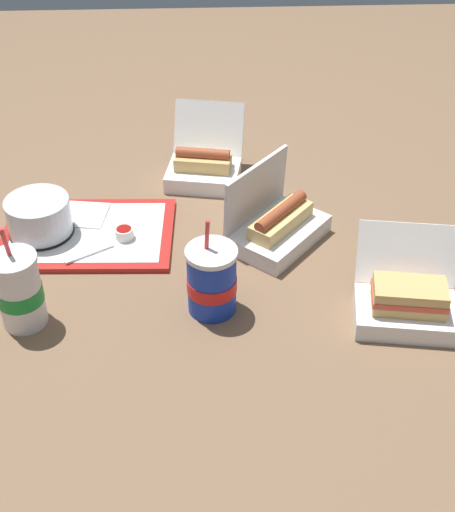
{
  "coord_description": "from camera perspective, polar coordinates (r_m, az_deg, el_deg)",
  "views": [
    {
      "loc": [
        0.06,
        1.16,
        0.92
      ],
      "look_at": [
        0.01,
        0.03,
        0.05
      ],
      "focal_mm": 50.0,
      "sensor_mm": 36.0,
      "label": 1
    }
  ],
  "objects": [
    {
      "name": "soda_cup_right",
      "position": [
        1.34,
        -1.27,
        -1.97
      ],
      "size": [
        0.1,
        0.1,
        0.2
      ],
      "color": "#1938B7",
      "rests_on": "ground_plane"
    },
    {
      "name": "clamshell_hotdog_back",
      "position": [
        1.53,
        3.99,
        2.49
      ],
      "size": [
        0.24,
        0.25,
        0.17
      ],
      "color": "white",
      "rests_on": "ground_plane"
    },
    {
      "name": "plastic_fork",
      "position": [
        1.52,
        -11.01,
        0.2
      ],
      "size": [
        0.1,
        0.07,
        0.0
      ],
      "primitive_type": "cube",
      "rotation": [
        0.0,
        0.0,
        0.55
      ],
      "color": "white",
      "rests_on": "food_tray"
    },
    {
      "name": "clamshell_sandwich_right",
      "position": [
        1.37,
        14.14,
        -3.58
      ],
      "size": [
        0.21,
        0.21,
        0.15
      ],
      "color": "white",
      "rests_on": "ground_plane"
    },
    {
      "name": "ground_plane",
      "position": [
        1.48,
        0.35,
        -0.79
      ],
      "size": [
        3.2,
        3.2,
        0.0
      ],
      "primitive_type": "plane",
      "color": "brown"
    },
    {
      "name": "cake_container",
      "position": [
        1.58,
        -14.83,
        3.0
      ],
      "size": [
        0.14,
        0.14,
        0.08
      ],
      "color": "black",
      "rests_on": "food_tray"
    },
    {
      "name": "ketchup_cup",
      "position": [
        1.54,
        -8.26,
        1.84
      ],
      "size": [
        0.04,
        0.04,
        0.02
      ],
      "color": "white",
      "rests_on": "food_tray"
    },
    {
      "name": "food_tray",
      "position": [
        1.59,
        -11.1,
        1.75
      ],
      "size": [
        0.38,
        0.27,
        0.01
      ],
      "color": "red",
      "rests_on": "ground_plane"
    },
    {
      "name": "soda_cup_corner",
      "position": [
        1.36,
        -16.33,
        -2.69
      ],
      "size": [
        0.09,
        0.09,
        0.21
      ],
      "color": "white",
      "rests_on": "ground_plane"
    },
    {
      "name": "clamshell_hotdog_center",
      "position": [
        1.74,
        -1.89,
        7.25
      ],
      "size": [
        0.2,
        0.22,
        0.16
      ],
      "color": "white",
      "rests_on": "ground_plane"
    },
    {
      "name": "napkin_stack",
      "position": [
        1.64,
        -11.42,
        3.26
      ],
      "size": [
        0.11,
        0.11,
        0.0
      ],
      "primitive_type": "cube",
      "rotation": [
        0.0,
        0.0,
        -0.15
      ],
      "color": "white",
      "rests_on": "food_tray"
    }
  ]
}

